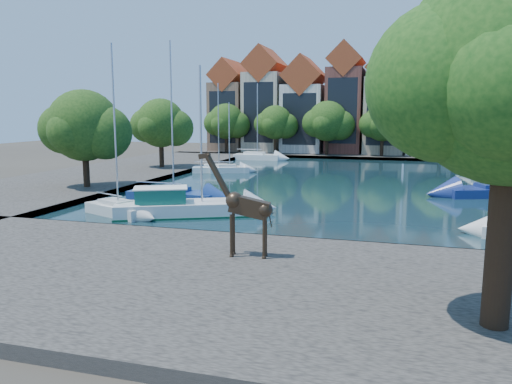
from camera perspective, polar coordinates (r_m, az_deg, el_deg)
ground at (r=25.79m, az=5.35°, el=-6.20°), size 160.00×160.00×0.00m
water_basin at (r=49.14m, az=10.62°, el=1.05°), size 38.00×50.00×0.08m
near_quay at (r=19.20m, az=1.37°, el=-10.82°), size 50.00×14.00×0.50m
far_quay at (r=80.85m, az=12.86°, el=4.23°), size 60.00×16.00×0.50m
left_quay at (r=57.15m, az=-15.19°, el=2.21°), size 14.00×52.00×0.50m
townhouse_west_end at (r=85.04m, az=-2.84°, el=9.47°), size 5.44×9.18×14.93m
townhouse_west_mid at (r=83.30m, az=1.12°, el=10.09°), size 5.94×9.18×16.79m
townhouse_west_inner at (r=81.85m, az=5.58°, el=9.45°), size 6.43×9.18×15.15m
townhouse_center at (r=80.92m, az=10.19°, el=10.07°), size 5.44×9.18×16.93m
townhouse_east_inner at (r=80.49m, az=14.49°, el=9.48°), size 5.94×9.18×15.79m
townhouse_east_mid at (r=80.55m, az=19.18°, el=9.54°), size 6.43×9.18×16.65m
townhouse_east_end at (r=81.12m, az=23.78°, el=8.56°), size 5.44×9.18×14.43m
far_tree_far_west at (r=79.51m, az=-3.37°, el=7.92°), size 7.28×5.60×7.68m
far_tree_west at (r=77.22m, az=2.29°, el=7.82°), size 6.76×5.20×7.36m
far_tree_mid_west at (r=75.69m, az=8.25°, el=7.87°), size 7.80×6.00×8.00m
far_tree_mid_east at (r=75.01m, az=14.35°, el=7.55°), size 7.02×5.40×7.52m
far_tree_east at (r=75.17m, az=20.51°, el=7.34°), size 7.54×5.80×7.84m
far_tree_far_east at (r=76.18m, az=26.54°, el=6.86°), size 6.76×5.20×7.36m
side_tree_left_near at (r=44.49m, az=-18.96°, el=6.94°), size 7.80×6.00×8.20m
side_tree_left_far at (r=58.77m, az=-10.75°, el=7.57°), size 7.28×5.60×7.88m
giraffe_statue at (r=21.71m, az=-1.40°, el=-1.64°), size 3.20×0.68×4.56m
motorsailer at (r=32.93m, az=-8.56°, el=-1.45°), size 9.30×6.22×9.65m
sailboat_left_a at (r=34.05m, az=-15.46°, el=-1.61°), size 5.37×3.63×11.01m
sailboat_left_b at (r=38.83m, az=-9.38°, el=-0.14°), size 7.11×2.78×11.94m
sailboat_left_c at (r=56.52m, az=-4.25°, el=2.77°), size 6.17×3.63×9.90m
sailboat_left_d at (r=56.02m, az=-3.05°, el=2.74°), size 4.58×3.09×7.79m
sailboat_left_e at (r=71.46m, az=0.16°, el=4.20°), size 6.55×2.33×10.70m
sailboat_right_b at (r=44.71m, az=25.50°, el=0.26°), size 8.30×5.38×10.34m
sailboat_right_c at (r=58.90m, az=26.23°, el=2.13°), size 6.10×2.54×9.01m
sailboat_right_d at (r=60.27m, az=24.91°, el=2.37°), size 4.61×1.74×8.11m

